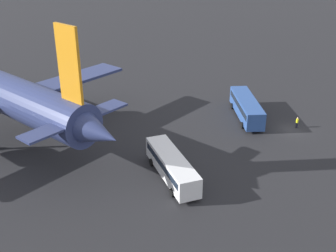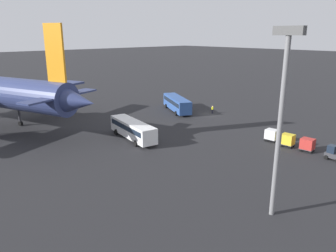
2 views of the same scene
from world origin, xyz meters
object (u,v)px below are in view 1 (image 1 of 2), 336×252
(airplane, at_px, (3,93))
(shuttle_bus_far, at_px, (172,165))
(worker_person, at_px, (297,123))
(shuttle_bus_near, at_px, (247,107))

(airplane, xyz_separation_m, shuttle_bus_far, (-22.00, -15.20, -5.37))
(shuttle_bus_far, bearing_deg, worker_person, -73.89)
(airplane, relative_size, shuttle_bus_near, 3.65)
(airplane, height_order, shuttle_bus_far, airplane)
(shuttle_bus_far, relative_size, worker_person, 7.18)
(worker_person, bearing_deg, shuttle_bus_far, 96.28)
(airplane, bearing_deg, shuttle_bus_far, -164.70)
(shuttle_bus_near, distance_m, worker_person, 8.43)
(airplane, distance_m, shuttle_bus_far, 27.27)
(shuttle_bus_near, xyz_separation_m, shuttle_bus_far, (-9.81, 20.22, -0.12))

